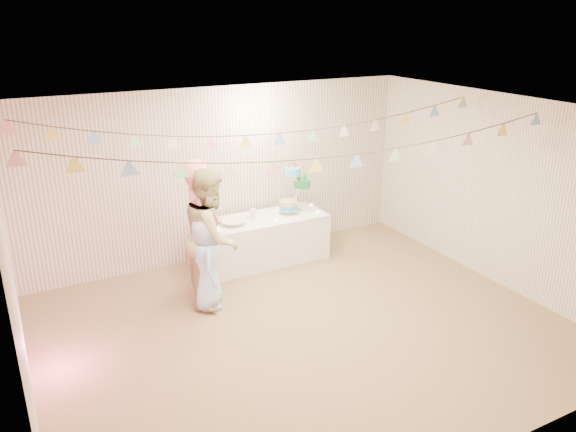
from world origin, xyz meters
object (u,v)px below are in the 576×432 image
table (264,239)px  person_adult_b (212,236)px  cake_stand (295,185)px  person_adult_a (202,229)px  person_child (206,263)px

table → person_adult_b: bearing=-144.2°
cake_stand → person_adult_b: bearing=-152.9°
table → person_adult_b: size_ratio=1.04×
table → cake_stand: 0.94m
person_adult_a → person_child: person_adult_a is taller
person_adult_a → person_adult_b: person_adult_a is taller
table → person_child: bearing=-143.5°
cake_stand → person_adult_b: person_adult_b is taller
cake_stand → person_adult_b: 1.88m
cake_stand → person_child: bearing=-151.5°
person_adult_b → table: bearing=-25.4°
table → person_adult_a: 1.45m
table → cake_stand: size_ratio=2.58×
person_adult_a → person_child: bearing=-178.7°
table → cake_stand: cake_stand is taller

